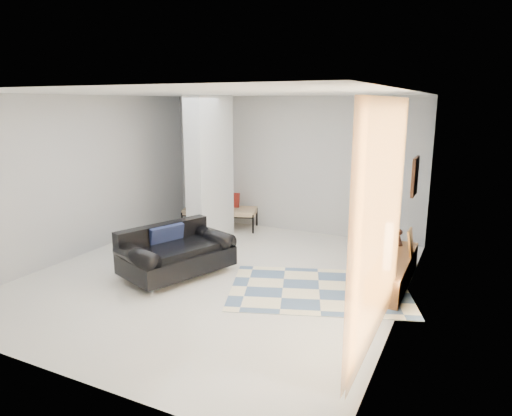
% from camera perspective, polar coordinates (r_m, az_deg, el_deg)
% --- Properties ---
extents(floor, '(6.00, 6.00, 0.00)m').
position_cam_1_polar(floor, '(7.28, -4.70, -8.48)').
color(floor, silver).
rests_on(floor, ground).
extents(ceiling, '(6.00, 6.00, 0.00)m').
position_cam_1_polar(ceiling, '(6.78, -5.15, 14.13)').
color(ceiling, white).
rests_on(ceiling, wall_back).
extents(wall_back, '(6.00, 0.00, 6.00)m').
position_cam_1_polar(wall_back, '(9.56, 4.36, 5.40)').
color(wall_back, '#ABAEB0').
rests_on(wall_back, ground).
extents(wall_front, '(6.00, 0.00, 6.00)m').
position_cam_1_polar(wall_front, '(4.65, -24.22, -3.94)').
color(wall_front, '#ABAEB0').
rests_on(wall_front, ground).
extents(wall_left, '(0.00, 6.00, 6.00)m').
position_cam_1_polar(wall_left, '(8.62, -20.87, 3.74)').
color(wall_left, '#ABAEB0').
rests_on(wall_left, ground).
extents(wall_right, '(0.00, 6.00, 6.00)m').
position_cam_1_polar(wall_right, '(5.99, 18.31, 0.17)').
color(wall_right, '#ABAEB0').
rests_on(wall_right, ground).
extents(partition_column, '(0.35, 1.20, 2.80)m').
position_cam_1_polar(partition_column, '(8.81, -5.75, 4.71)').
color(partition_column, silver).
rests_on(partition_column, floor).
extents(hallway_door, '(0.85, 0.06, 2.04)m').
position_cam_1_polar(hallway_door, '(10.53, -6.46, 3.97)').
color(hallway_door, silver).
rests_on(hallway_door, floor).
extents(curtain, '(0.00, 2.55, 2.55)m').
position_cam_1_polar(curtain, '(4.88, 15.52, -1.87)').
color(curtain, '#EB943D').
rests_on(curtain, wall_right).
extents(wall_art, '(0.04, 0.45, 0.55)m').
position_cam_1_polar(wall_art, '(6.83, 19.27, 3.75)').
color(wall_art, '#341A0E').
rests_on(wall_art, wall_right).
extents(media_console, '(0.45, 1.93, 0.80)m').
position_cam_1_polar(media_console, '(7.21, 16.83, -7.49)').
color(media_console, brown).
rests_on(media_console, floor).
extents(loveseat, '(1.50, 1.90, 0.76)m').
position_cam_1_polar(loveseat, '(7.36, -10.14, -5.51)').
color(loveseat, silver).
rests_on(loveseat, floor).
extents(daybed, '(1.68, 1.11, 0.77)m').
position_cam_1_polar(daybed, '(9.89, -4.64, -0.09)').
color(daybed, black).
rests_on(daybed, floor).
extents(area_rug, '(2.99, 2.48, 0.01)m').
position_cam_1_polar(area_rug, '(6.81, 7.89, -10.09)').
color(area_rug, beige).
rests_on(area_rug, floor).
extents(cylinder_lamp, '(0.12, 0.12, 0.66)m').
position_cam_1_polar(cylinder_lamp, '(6.56, 16.19, -4.66)').
color(cylinder_lamp, white).
rests_on(cylinder_lamp, media_console).
extents(bronze_figurine, '(0.14, 0.14, 0.27)m').
position_cam_1_polar(bronze_figurine, '(7.76, 17.46, -3.52)').
color(bronze_figurine, black).
rests_on(bronze_figurine, media_console).
extents(vase, '(0.21, 0.21, 0.19)m').
position_cam_1_polar(vase, '(6.93, 16.29, -5.75)').
color(vase, silver).
rests_on(vase, media_console).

